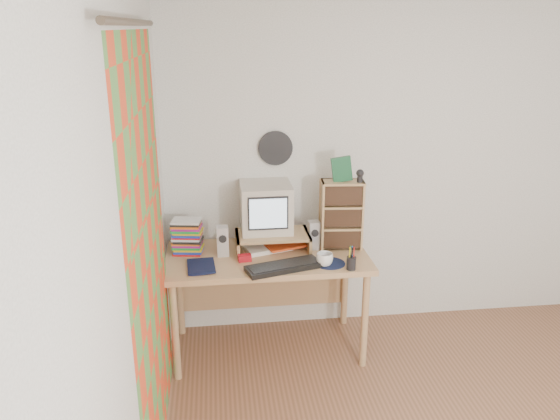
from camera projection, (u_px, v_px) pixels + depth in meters
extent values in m
plane|color=white|center=(398.00, 168.00, 4.11)|extent=(3.50, 0.00, 3.50)
plane|color=white|center=(126.00, 283.00, 2.26)|extent=(0.00, 3.50, 3.50)
plane|color=red|center=(150.00, 259.00, 2.75)|extent=(0.00, 2.20, 2.20)
cylinder|color=black|center=(275.00, 148.00, 3.93)|extent=(0.25, 0.02, 0.25)
cube|color=tan|center=(267.00, 257.00, 3.81)|extent=(1.40, 0.70, 0.04)
cube|color=tan|center=(263.00, 283.00, 4.23)|extent=(1.33, 0.02, 0.41)
cylinder|color=tan|center=(175.00, 332.00, 3.58)|extent=(0.05, 0.05, 0.71)
cylinder|color=tan|center=(365.00, 320.00, 3.73)|extent=(0.05, 0.05, 0.71)
cylinder|color=tan|center=(180.00, 292.00, 4.13)|extent=(0.05, 0.05, 0.71)
cylinder|color=tan|center=(345.00, 283.00, 4.28)|extent=(0.05, 0.05, 0.71)
cube|color=tan|center=(238.00, 243.00, 3.86)|extent=(0.02, 0.30, 0.12)
cube|color=tan|center=(307.00, 240.00, 3.91)|extent=(0.02, 0.30, 0.12)
cube|color=tan|center=(273.00, 235.00, 3.87)|extent=(0.52, 0.30, 0.02)
cube|color=beige|center=(266.00, 209.00, 3.85)|extent=(0.36, 0.36, 0.34)
cube|color=silver|center=(223.00, 241.00, 3.77)|extent=(0.08, 0.08, 0.21)
cube|color=silver|center=(314.00, 235.00, 3.88)|extent=(0.08, 0.08, 0.21)
cube|color=black|center=(284.00, 267.00, 3.57)|extent=(0.52, 0.30, 0.03)
cube|color=tan|center=(342.00, 215.00, 3.85)|extent=(0.31, 0.19, 0.50)
imported|color=white|center=(325.00, 259.00, 3.62)|extent=(0.13, 0.13, 0.09)
imported|color=black|center=(187.00, 266.00, 3.58)|extent=(0.23, 0.18, 0.04)
cylinder|color=black|center=(330.00, 263.00, 3.66)|extent=(0.25, 0.25, 0.00)
cube|color=red|center=(245.00, 258.00, 3.70)|extent=(0.09, 0.06, 0.04)
cube|color=#17532F|center=(342.00, 169.00, 3.74)|extent=(0.13, 0.03, 0.17)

